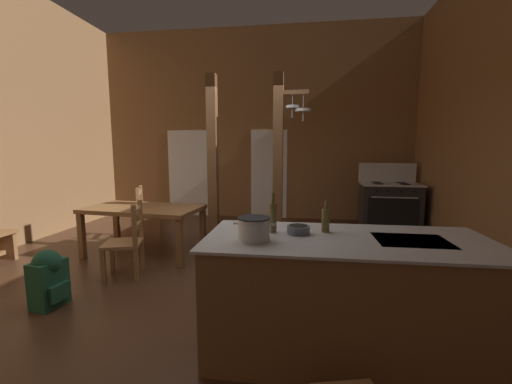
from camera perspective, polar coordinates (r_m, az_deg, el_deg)
name	(u,v)px	position (r m, az deg, el deg)	size (l,w,h in m)	color
ground_plane	(208,285)	(4.12, -8.54, -16.12)	(7.92, 8.42, 0.10)	#422819
wall_back	(254,125)	(7.59, -0.32, 11.91)	(7.92, 0.14, 4.34)	brown
glazed_door_back_left	(189,173)	(7.91, -11.96, 3.26)	(1.00, 0.01, 2.05)	white
glazed_panel_back_right	(269,174)	(7.47, 2.30, 3.18)	(0.84, 0.01, 2.05)	white
kitchen_island	(344,296)	(2.71, 15.51, -17.45)	(2.17, 0.97, 0.93)	brown
stove_range	(389,205)	(6.99, 22.67, -2.20)	(1.17, 0.86, 1.32)	#242424
support_post_with_pot_rack	(280,160)	(4.72, 4.26, 5.65)	(0.54, 0.23, 2.69)	brown
support_post_center	(213,167)	(4.86, -7.71, 4.52)	(0.14, 0.14, 2.69)	brown
dining_table	(144,213)	(5.13, -19.44, -3.51)	(1.78, 1.06, 0.74)	brown
ladderback_chair_near_window	(127,242)	(4.37, -22.03, -8.22)	(0.55, 0.55, 0.95)	#9E7044
ladderback_chair_by_post	(148,214)	(6.08, -18.72, -3.72)	(0.56, 0.56, 0.95)	#9E7044
backpack	(48,277)	(3.97, -33.13, -12.59)	(0.34, 0.35, 0.60)	#1E5138
stockpot_on_counter	(254,229)	(2.38, -0.35, -6.57)	(0.32, 0.25, 0.17)	silver
mixing_bowl_on_counter	(298,229)	(2.60, 7.57, -6.66)	(0.18, 0.18, 0.07)	slate
bottle_tall_on_counter	(326,220)	(2.66, 12.34, -4.85)	(0.06, 0.06, 0.26)	brown
bottle_short_on_counter	(273,217)	(2.59, 3.02, -4.42)	(0.06, 0.06, 0.33)	brown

